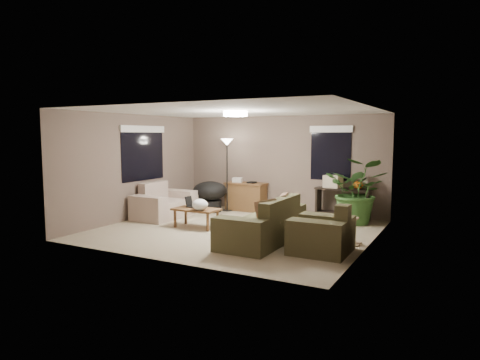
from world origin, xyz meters
The scene contains 20 objects.
room_shell centered at (0.00, 0.00, 1.25)m, with size 5.50×5.50×5.50m.
main_sofa centered at (0.96, -0.61, 0.29)m, with size 0.95×2.20×0.85m.
throw_pillows centered at (1.21, -0.61, 0.65)m, with size 0.37×1.40×0.47m.
loveseat centered at (-2.25, 0.44, 0.30)m, with size 0.90×1.60×0.85m.
armchair centered at (2.13, -0.81, 0.30)m, with size 0.95×1.00×0.85m.
coffee_table centered at (-0.88, -0.17, 0.36)m, with size 1.00×0.55×0.42m.
laptop centered at (-1.05, -0.07, 0.48)m, with size 0.37×0.26×0.24m.
plastic_bag centered at (-0.68, -0.32, 0.54)m, with size 0.34×0.31×0.24m, color white.
desk centered at (-0.89, 2.21, 0.38)m, with size 1.10×0.50×0.75m.
desk_papers centered at (-1.05, 2.20, 0.80)m, with size 0.70×0.30×0.12m.
console_table centered at (1.70, 2.22, 0.44)m, with size 1.30×0.40×0.75m.
pumpkin centered at (2.05, 2.22, 0.84)m, with size 0.23×0.23×0.19m, color orange.
cardboard_box centered at (1.45, 2.22, 0.90)m, with size 0.39×0.30×0.30m, color beige.
papasan_chair centered at (-1.67, 1.65, 0.47)m, with size 1.16×1.16×0.80m.
floor_lamp centered at (-1.33, 1.97, 1.60)m, with size 0.32×0.32×1.91m.
ceiling_fixture centered at (0.00, 0.00, 2.44)m, with size 0.50×0.50×0.10m, color white.
houseplant centered at (2.13, 1.88, 0.59)m, with size 1.35×1.50×1.17m, color #2D5923.
cat_scratching_post centered at (2.45, -0.03, 0.21)m, with size 0.32×0.32×0.50m.
window_left centered at (-2.73, 0.30, 1.78)m, with size 0.05×1.56×1.33m.
window_back centered at (1.30, 2.48, 1.79)m, with size 1.06×0.05×1.33m.
Camera 1 is at (4.26, -7.80, 2.00)m, focal length 32.00 mm.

